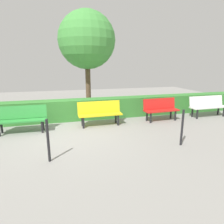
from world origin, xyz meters
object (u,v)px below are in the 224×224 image
Objects in this scene: bench_white at (208,105)px; bench_yellow at (100,112)px; tree_near at (87,40)px; bench_red at (161,108)px; bench_green at (21,118)px.

bench_white is 4.65m from bench_yellow.
tree_near reaches higher than bench_yellow.
bench_red reaches higher than bench_green.
bench_white is 0.37× the size of tree_near.
bench_red is at bearing -0.23° from bench_white.
tree_near reaches higher than bench_green.
tree_near is at bearing -134.17° from bench_green.
bench_white is at bearing -178.34° from bench_green.
bench_yellow is 3.66m from tree_near.
bench_yellow is 0.35× the size of tree_near.
bench_yellow is at bearing -176.98° from bench_green.
bench_white is 1.17× the size of bench_red.
bench_green is (5.02, 0.07, 0.00)m from bench_red.
bench_red and bench_yellow have the same top height.
bench_red is 0.90× the size of bench_yellow.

